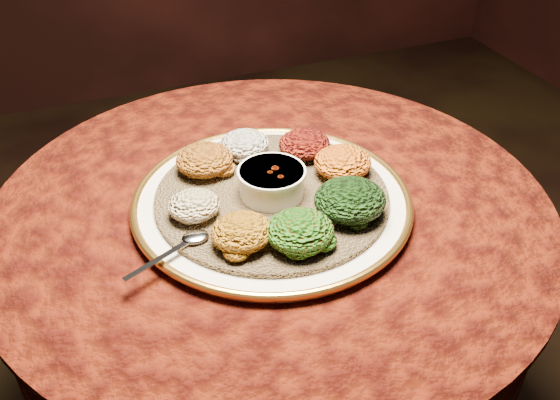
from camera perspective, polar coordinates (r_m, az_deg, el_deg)
name	(u,v)px	position (r m, az deg, el deg)	size (l,w,h in m)	color
table	(272,278)	(1.18, -0.71, -7.12)	(0.96, 0.96, 0.73)	black
platter	(272,201)	(1.05, -0.75, -0.13)	(0.51, 0.51, 0.02)	white
injera	(272,196)	(1.04, -0.75, 0.35)	(0.39, 0.39, 0.01)	olive
stew_bowl	(272,180)	(1.02, -0.76, 1.82)	(0.11, 0.11, 0.05)	white
spoon	(190,240)	(0.94, -8.26, -3.68)	(0.14, 0.07, 0.01)	silver
portion_ayib	(244,144)	(1.13, -3.27, 5.16)	(0.09, 0.08, 0.04)	beige
portion_kitfo	(304,144)	(1.13, 2.25, 5.13)	(0.09, 0.09, 0.05)	black
portion_tikil	(343,162)	(1.08, 5.75, 3.44)	(0.10, 0.10, 0.05)	#C37C10
portion_gomen	(350,200)	(0.98, 6.42, 0.02)	(0.11, 0.11, 0.06)	black
portion_mixveg	(300,231)	(0.92, 1.81, -2.83)	(0.10, 0.10, 0.05)	#AA270B
portion_kik	(242,232)	(0.92, -3.50, -2.94)	(0.09, 0.09, 0.04)	#A35E0E
portion_timatim	(194,205)	(0.99, -7.87, -0.49)	(0.08, 0.08, 0.04)	maroon
portion_shiro	(204,160)	(1.09, -6.92, 3.67)	(0.10, 0.09, 0.05)	#9A5512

